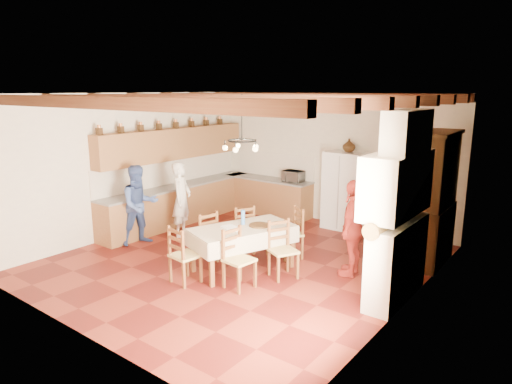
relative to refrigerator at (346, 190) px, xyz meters
The scene contains 31 objects.
floor 3.19m from the refrigerator, 100.33° to the right, with size 6.00×6.50×0.02m, color #4F130E.
ceiling 3.74m from the refrigerator, 100.33° to the right, with size 6.00×6.50×0.02m, color white.
wall_back 0.87m from the refrigerator, 156.10° to the left, with size 6.00×0.02×3.00m, color #F4EACA.
wall_front 6.33m from the refrigerator, 95.01° to the right, with size 6.00×0.02×3.00m, color #F4EACA.
wall_left 4.71m from the refrigerator, 139.73° to the right, with size 0.02×6.50×3.00m, color #F4EACA.
wall_right 3.94m from the refrigerator, 50.80° to the right, with size 0.02×6.50×3.00m, color #F4EACA.
ceiling_beams 3.69m from the refrigerator, 100.33° to the right, with size 6.00×6.30×0.16m, color #3D1A0F, non-canonical shape.
lower_cabinets_left 3.82m from the refrigerator, 148.83° to the right, with size 0.60×4.30×0.86m, color brown.
lower_cabinets_back 2.15m from the refrigerator, behind, with size 2.30×0.60×0.86m, color brown.
countertop_left 3.80m from the refrigerator, 148.83° to the right, with size 0.62×4.30×0.04m, color slate.
countertop_back 2.10m from the refrigerator, behind, with size 2.34×0.62×0.04m, color slate.
backsplash_left 4.06m from the refrigerator, 150.92° to the right, with size 0.03×4.30×0.60m, color #EFE4CE.
backsplash_back 2.14m from the refrigerator, behind, with size 2.30×0.03×0.60m, color #EFE4CE.
upper_cabinets 4.03m from the refrigerator, 149.77° to the right, with size 0.35×4.20×0.70m, color brown.
fireplace 3.60m from the refrigerator, 52.39° to the right, with size 0.56×1.60×2.80m, color beige, non-canonical shape.
wall_picture 1.42m from the refrigerator, 12.06° to the left, with size 0.34×0.03×0.42m, color #312418.
refrigerator is the anchor object (origin of this frame).
hutch 2.45m from the refrigerator, 24.85° to the right, with size 0.55×1.31×2.38m, color #351D0B, non-canonical shape.
dining_table 3.34m from the refrigerator, 94.70° to the right, with size 1.45×1.95×0.77m.
chandelier 3.62m from the refrigerator, 94.70° to the right, with size 0.47×0.47×0.03m, color black.
chair_left_near 3.66m from the refrigerator, 106.87° to the right, with size 0.42×0.40×0.96m, color brown, non-canonical shape.
chair_left_far 2.85m from the refrigerator, 106.59° to the right, with size 0.42×0.40×0.96m, color brown, non-canonical shape.
chair_right_near 3.97m from the refrigerator, 87.65° to the right, with size 0.42×0.40×0.96m, color brown, non-canonical shape.
chair_right_far 3.24m from the refrigerator, 81.52° to the right, with size 0.42×0.40×0.96m, color brown, non-canonical shape.
chair_end_near 4.38m from the refrigerator, 98.72° to the right, with size 0.42×0.40×0.96m, color brown, non-canonical shape.
chair_end_far 2.36m from the refrigerator, 88.76° to the right, with size 0.42×0.40×0.96m, color brown, non-canonical shape.
person_man 3.63m from the refrigerator, 133.68° to the right, with size 0.58×0.38×1.59m, color white.
person_woman_blue 4.48m from the refrigerator, 128.22° to the right, with size 0.79×0.61×1.62m, color #3D5699.
person_woman_red 2.71m from the refrigerator, 60.87° to the right, with size 0.96×0.40×1.64m, color #AD2C21.
microwave 1.37m from the refrigerator, behind, with size 0.49×0.33×0.27m, color silver.
fridge_vase 1.01m from the refrigerator, ahead, with size 0.28×0.28×0.29m, color #351D0B.
Camera 1 is at (5.01, -6.10, 3.08)m, focal length 32.00 mm.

